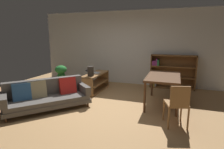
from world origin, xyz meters
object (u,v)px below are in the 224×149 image
Objects in this scene: dining_chair_near at (177,103)px; potted_floor_plant at (61,76)px; dining_table at (163,79)px; bookshelf at (171,72)px; open_laptop at (94,72)px; desk_speaker at (91,71)px; media_console at (95,82)px; fabric_couch at (47,95)px.

potted_floor_plant is at bearing 158.20° from dining_chair_near.
dining_table is 1.81m from bookshelf.
open_laptop is at bearing 164.12° from dining_table.
dining_chair_near is (3.67, -1.47, 0.02)m from potted_floor_plant.
bookshelf is at bearing 35.36° from desk_speaker.
dining_chair_near is at bearing -34.34° from media_console.
media_console is 0.34m from open_laptop.
desk_speaker is 0.20× the size of bookshelf.
dining_table is (2.73, 1.20, 0.38)m from fabric_couch.
dining_table is (2.19, -0.57, 0.42)m from media_console.
bookshelf reaches higher than desk_speaker.
open_laptop is at bearing 103.62° from desk_speaker.
desk_speaker is at bearing -86.12° from media_console.
open_laptop is (0.45, 1.85, 0.28)m from fabric_couch.
dining_table is at bearing -14.70° from media_console.
desk_speaker is (0.56, 1.38, 0.41)m from fabric_couch.
dining_table is 1.68× the size of dining_chair_near.
potted_floor_plant is 0.56× the size of bookshelf.
fabric_couch is at bearing -103.65° from open_laptop.
potted_floor_plant is (-1.15, 0.12, -0.27)m from desk_speaker.
media_console is 2.90× the size of open_laptop.
bookshelf is at bearing 46.50° from fabric_couch.
media_console is 0.60m from desk_speaker.
open_laptop reaches higher than media_console.
fabric_couch is 1.38× the size of dining_table.
fabric_couch is 1.86m from media_console.
bookshelf is (-0.23, 2.97, 0.08)m from dining_chair_near.
dining_chair_near is 2.98m from bookshelf.
potted_floor_plant is (-1.12, -0.27, 0.18)m from media_console.
dining_chair_near is (2.64, -1.81, -0.12)m from open_laptop.
open_laptop is 0.50m from desk_speaker.
potted_floor_plant is at bearing -166.25° from media_console.
desk_speaker is at bearing -144.64° from bookshelf.
media_console is 2.30m from dining_table.
dining_table is (3.31, -0.30, 0.24)m from potted_floor_plant.
media_console is 0.90× the size of bookshelf.
open_laptop is 0.32× the size of dining_table.
desk_speaker reaches higher than dining_table.
dining_chair_near reaches higher than dining_table.
media_console is at bearing 13.75° from potted_floor_plant.
desk_speaker is at bearing 67.80° from fabric_couch.
open_laptop is at bearing 18.59° from potted_floor_plant.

